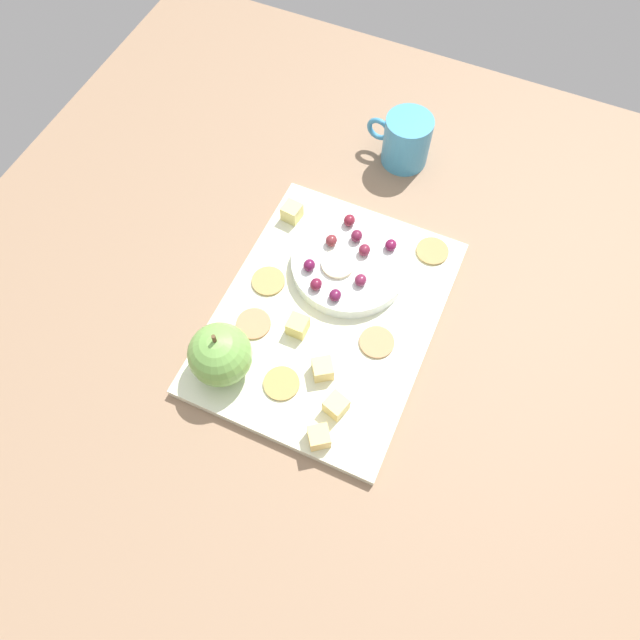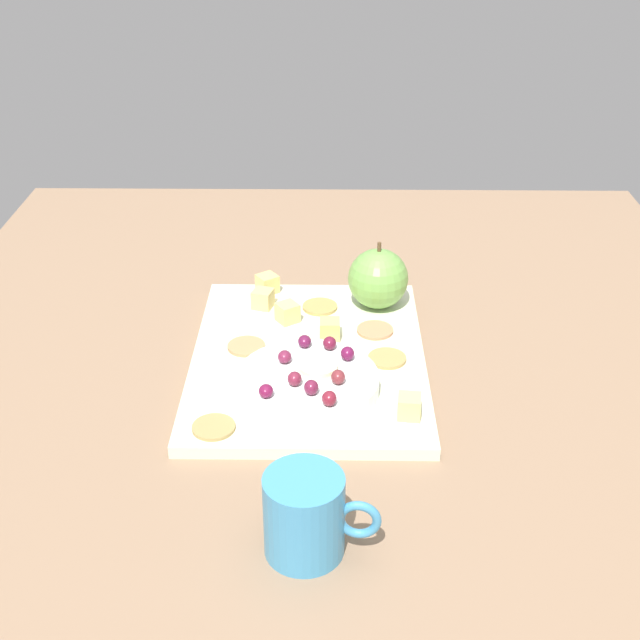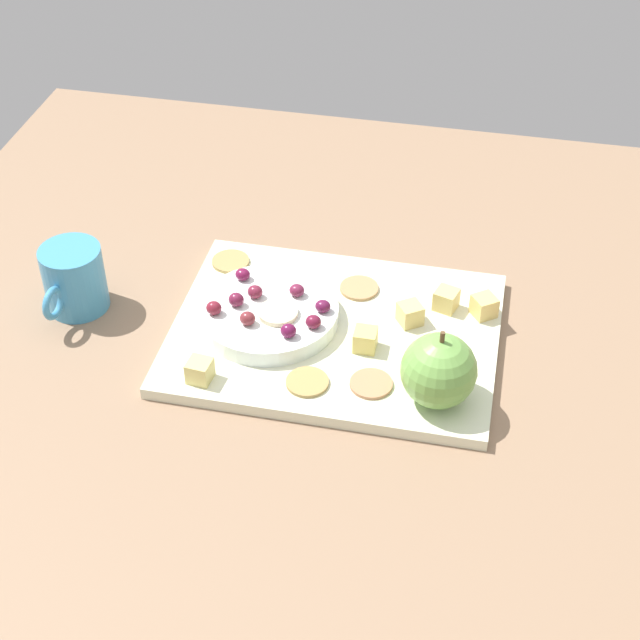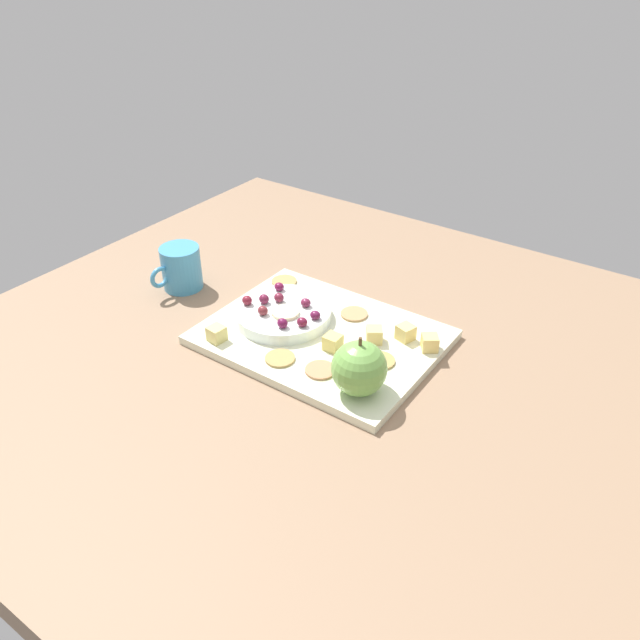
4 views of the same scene
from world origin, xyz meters
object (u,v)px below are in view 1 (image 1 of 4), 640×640
object	(u,v)px
cheese_cube_2	(300,327)
grape_2	(315,284)
grape_5	(364,250)
grape_8	(335,295)
cheese_cube_0	(323,369)
grape_4	(391,245)
cheese_cube_1	(336,406)
grape_0	(309,265)
grape_3	(331,241)
apple_slice_0	(338,264)
cracker_2	(378,340)
cup	(406,140)
grape_6	(350,221)
apple_whole	(220,355)
cracker_3	(432,251)
cracker_0	(281,384)
cheese_cube_3	(292,212)
serving_dish	(350,264)
grape_1	(361,280)
cracker_1	(268,281)
platter	(327,316)
cracker_4	(254,324)

from	to	relation	value
cheese_cube_2	grape_2	xyz separation A→B (cm)	(5.85, 0.46, 1.54)
grape_5	grape_8	world-z (taller)	grape_5
cheese_cube_0	grape_4	xyz separation A→B (cm)	(19.98, -1.35, 1.47)
cheese_cube_1	grape_8	bearing A→B (deg)	23.88
cheese_cube_1	grape_0	size ratio (longest dim) A/B	1.41
grape_3	apple_slice_0	size ratio (longest dim) A/B	0.39
cheese_cube_2	cracker_2	world-z (taller)	cheese_cube_2
cheese_cube_1	cracker_2	bearing A→B (deg)	-6.97
cheese_cube_0	cup	bearing A→B (deg)	5.00
grape_6	apple_slice_0	world-z (taller)	grape_6
grape_2	apple_whole	bearing A→B (deg)	157.07
cheese_cube_0	apple_slice_0	world-z (taller)	apple_slice_0
cracker_3	apple_slice_0	bearing A→B (deg)	128.84
cup	apple_whole	bearing A→B (deg)	169.19
apple_whole	cheese_cube_2	size ratio (longest dim) A/B	3.21
grape_4	cracker_0	bearing A→B (deg)	166.93
cracker_3	grape_3	xyz separation A→B (cm)	(-5.83, 13.09, 2.60)
cheese_cube_3	apple_slice_0	distance (cm)	11.67
cracker_3	grape_5	xyz separation A→B (cm)	(-5.43, 8.34, 2.59)
grape_4	serving_dish	bearing A→B (deg)	133.63
grape_1	apple_slice_0	bearing A→B (deg)	71.35
grape_1	cracker_1	bearing A→B (deg)	107.81
grape_8	cracker_2	bearing A→B (deg)	-109.84
cheese_cube_2	grape_4	world-z (taller)	grape_4
cracker_0	grape_6	xyz separation A→B (cm)	(24.96, 1.21, 2.61)
cheese_cube_0	cheese_cube_2	xyz separation A→B (cm)	(4.22, 5.12, 0.00)
cheese_cube_1	cracker_1	world-z (taller)	cheese_cube_1
grape_3	grape_5	distance (cm)	4.77
serving_dish	grape_0	size ratio (longest dim) A/B	9.16
cracker_1	cracker_2	world-z (taller)	same
cracker_2	cup	xyz separation A→B (cm)	(32.01, 8.16, 2.38)
cheese_cube_3	grape_4	xyz separation A→B (cm)	(-0.58, -15.32, 1.47)
cracker_2	grape_2	size ratio (longest dim) A/B	2.61
platter	grape_2	size ratio (longest dim) A/B	20.88
serving_dish	grape_2	world-z (taller)	grape_2
platter	cracker_0	xyz separation A→B (cm)	(-11.60, 1.22, 0.92)
cheese_cube_3	cracker_3	size ratio (longest dim) A/B	0.54
grape_0	apple_whole	bearing A→B (deg)	165.87
grape_2	cheese_cube_2	bearing A→B (deg)	-175.46
platter	cheese_cube_2	bearing A→B (deg)	149.90
cheese_cube_2	cracker_1	xyz separation A→B (cm)	(5.03, 7.15, -1.04)
cracker_2	cracker_4	size ratio (longest dim) A/B	1.00
serving_dish	grape_5	size ratio (longest dim) A/B	9.16
grape_5	cup	bearing A→B (deg)	4.82
cracker_2	grape_4	distance (cm)	13.64
cheese_cube_1	cracker_3	xyz separation A→B (cm)	(26.84, -3.29, -1.04)
serving_dish	apple_slice_0	size ratio (longest dim) A/B	3.57
grape_1	grape_5	xyz separation A→B (cm)	(4.59, 1.31, 0.05)
cracker_1	grape_0	world-z (taller)	grape_0
cheese_cube_1	grape_3	size ratio (longest dim) A/B	1.41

